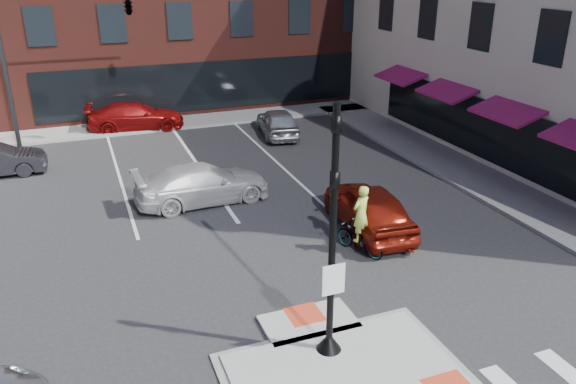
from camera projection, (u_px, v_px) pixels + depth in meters
name	position (u px, v px, depth m)	size (l,w,h in m)	color
ground	(336.00, 363.00, 13.08)	(120.00, 120.00, 0.00)	#28282B
refuge_island	(341.00, 368.00, 12.84)	(5.40, 4.65, 0.13)	gray
sidewalk_e	(456.00, 166.00, 25.25)	(3.00, 24.00, 0.15)	gray
sidewalk_n	(220.00, 118.00, 32.99)	(26.00, 3.00, 0.15)	gray
building_far_left	(69.00, 0.00, 54.61)	(10.00, 12.00, 10.00)	slate
signal_pole	(332.00, 267.00, 12.51)	(0.60, 0.60, 5.98)	black
mast_arm_signal	(96.00, 19.00, 25.04)	(6.10, 2.24, 8.00)	black
red_sedan	(368.00, 207.00, 19.29)	(1.92, 4.77, 1.62)	maroon
white_pickup	(202.00, 184.00, 21.49)	(2.10, 5.16, 1.50)	silver
bg_car_silver	(278.00, 122.00, 29.62)	(1.74, 4.33, 1.48)	#A5A8AC
bg_car_red	(136.00, 116.00, 30.69)	(2.09, 5.15, 1.49)	maroon
cyclist	(360.00, 231.00, 17.70)	(1.30, 1.95, 2.30)	#3F3F44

